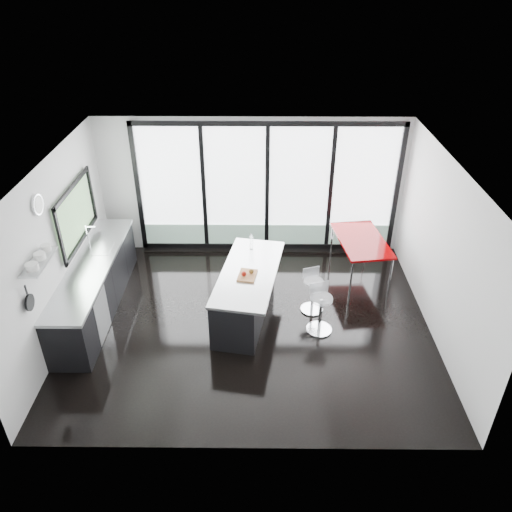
{
  "coord_description": "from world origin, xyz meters",
  "views": [
    {
      "loc": [
        0.16,
        -6.62,
        5.4
      ],
      "look_at": [
        0.1,
        0.3,
        1.15
      ],
      "focal_mm": 35.0,
      "sensor_mm": 36.0,
      "label": 1
    }
  ],
  "objects_px": {
    "island": "(245,292)",
    "bar_stool_near": "(320,314)",
    "bar_stool_far": "(313,295)",
    "red_table": "(359,257)"
  },
  "relations": [
    {
      "from": "island",
      "to": "bar_stool_far",
      "type": "height_order",
      "value": "island"
    },
    {
      "from": "island",
      "to": "bar_stool_far",
      "type": "distance_m",
      "value": 1.18
    },
    {
      "from": "bar_stool_near",
      "to": "bar_stool_far",
      "type": "distance_m",
      "value": 0.55
    },
    {
      "from": "bar_stool_near",
      "to": "red_table",
      "type": "relative_size",
      "value": 0.46
    },
    {
      "from": "island",
      "to": "bar_stool_far",
      "type": "xyz_separation_m",
      "value": [
        1.16,
        0.09,
        -0.13
      ]
    },
    {
      "from": "bar_stool_far",
      "to": "red_table",
      "type": "distance_m",
      "value": 1.52
    },
    {
      "from": "island",
      "to": "red_table",
      "type": "xyz_separation_m",
      "value": [
        2.16,
        1.24,
        -0.05
      ]
    },
    {
      "from": "island",
      "to": "red_table",
      "type": "relative_size",
      "value": 1.55
    },
    {
      "from": "island",
      "to": "bar_stool_near",
      "type": "distance_m",
      "value": 1.32
    },
    {
      "from": "bar_stool_near",
      "to": "red_table",
      "type": "bearing_deg",
      "value": 46.57
    }
  ]
}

